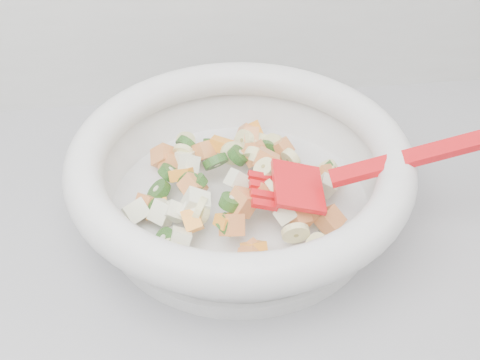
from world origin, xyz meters
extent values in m
cylinder|color=white|center=(-0.17, 1.49, 0.91)|extent=(0.29, 0.29, 0.02)
torus|color=white|center=(-0.17, 1.49, 0.98)|extent=(0.35, 0.35, 0.04)
cylinder|color=beige|center=(-0.13, 1.57, 0.93)|extent=(0.04, 0.04, 0.02)
cylinder|color=beige|center=(-0.15, 1.57, 0.94)|extent=(0.02, 0.04, 0.04)
cylinder|color=beige|center=(-0.11, 1.52, 0.94)|extent=(0.03, 0.02, 0.03)
cylinder|color=beige|center=(-0.14, 1.46, 0.95)|extent=(0.02, 0.03, 0.03)
cylinder|color=beige|center=(-0.15, 1.53, 0.95)|extent=(0.03, 0.03, 0.03)
cylinder|color=beige|center=(-0.14, 1.52, 0.95)|extent=(0.03, 0.03, 0.02)
cylinder|color=beige|center=(-0.14, 1.49, 0.96)|extent=(0.03, 0.03, 0.02)
cylinder|color=beige|center=(-0.13, 1.57, 0.93)|extent=(0.03, 0.02, 0.02)
cylinder|color=beige|center=(-0.10, 1.40, 0.93)|extent=(0.03, 0.03, 0.03)
cylinder|color=beige|center=(-0.12, 1.49, 0.95)|extent=(0.04, 0.03, 0.03)
cylinder|color=beige|center=(-0.21, 1.45, 0.94)|extent=(0.03, 0.03, 0.03)
cylinder|color=beige|center=(-0.22, 1.59, 0.93)|extent=(0.03, 0.03, 0.03)
cylinder|color=beige|center=(-0.07, 1.52, 0.93)|extent=(0.03, 0.04, 0.03)
cylinder|color=beige|center=(-0.22, 1.56, 0.94)|extent=(0.03, 0.02, 0.03)
cylinder|color=beige|center=(-0.24, 1.42, 0.93)|extent=(0.04, 0.03, 0.03)
cylinder|color=beige|center=(-0.17, 1.54, 0.94)|extent=(0.03, 0.02, 0.03)
cylinder|color=beige|center=(-0.21, 1.45, 0.95)|extent=(0.02, 0.04, 0.04)
cylinder|color=beige|center=(-0.12, 1.56, 0.94)|extent=(0.03, 0.04, 0.03)
cylinder|color=beige|center=(-0.08, 1.44, 0.93)|extent=(0.04, 0.03, 0.03)
cylinder|color=beige|center=(-0.12, 1.42, 0.94)|extent=(0.04, 0.01, 0.04)
cube|color=#E49248|center=(-0.14, 1.54, 0.95)|extent=(0.04, 0.03, 0.04)
cube|color=#E49248|center=(-0.26, 1.48, 0.93)|extent=(0.03, 0.03, 0.03)
cube|color=#E49248|center=(-0.11, 1.55, 0.94)|extent=(0.03, 0.03, 0.03)
cube|color=#E49248|center=(-0.20, 1.56, 0.94)|extent=(0.03, 0.03, 0.03)
cube|color=#E49248|center=(-0.11, 1.44, 0.94)|extent=(0.02, 0.03, 0.03)
cube|color=#E49248|center=(-0.18, 1.43, 0.94)|extent=(0.03, 0.03, 0.03)
cube|color=#E49248|center=(-0.22, 1.49, 0.94)|extent=(0.03, 0.03, 0.03)
cube|color=#E49248|center=(-0.11, 1.44, 0.94)|extent=(0.03, 0.02, 0.03)
cube|color=#E49248|center=(-0.17, 1.45, 0.95)|extent=(0.04, 0.03, 0.03)
cube|color=#E49248|center=(-0.15, 1.54, 0.95)|extent=(0.03, 0.03, 0.03)
cube|color=#E49248|center=(-0.07, 1.51, 0.93)|extent=(0.04, 0.03, 0.03)
cube|color=#E49248|center=(-0.25, 1.56, 0.93)|extent=(0.03, 0.03, 0.04)
cube|color=#E49248|center=(-0.17, 1.39, 0.93)|extent=(0.04, 0.03, 0.03)
cube|color=#E49248|center=(-0.08, 1.44, 0.93)|extent=(0.03, 0.04, 0.03)
cube|color=#E49248|center=(-0.11, 1.49, 0.95)|extent=(0.03, 0.03, 0.03)
cube|color=#E49248|center=(-0.15, 1.46, 0.95)|extent=(0.03, 0.03, 0.03)
cube|color=#E49248|center=(-0.15, 1.60, 0.92)|extent=(0.03, 0.03, 0.04)
cube|color=#E49248|center=(-0.14, 1.51, 0.96)|extent=(0.03, 0.03, 0.03)
cube|color=#E49248|center=(-0.14, 1.58, 0.94)|extent=(0.02, 0.03, 0.03)
cube|color=#E49248|center=(-0.24, 1.55, 0.93)|extent=(0.02, 0.03, 0.03)
cylinder|color=green|center=(-0.18, 1.45, 0.95)|extent=(0.03, 0.03, 0.02)
cylinder|color=green|center=(-0.22, 1.57, 0.94)|extent=(0.03, 0.03, 0.04)
cylinder|color=green|center=(-0.19, 1.53, 0.95)|extent=(0.04, 0.03, 0.04)
cylinder|color=green|center=(-0.19, 1.57, 0.93)|extent=(0.03, 0.03, 0.03)
cylinder|color=green|center=(-0.13, 1.55, 0.94)|extent=(0.03, 0.02, 0.04)
cylinder|color=green|center=(-0.24, 1.52, 0.94)|extent=(0.03, 0.03, 0.02)
cylinder|color=green|center=(-0.21, 1.49, 0.95)|extent=(0.03, 0.03, 0.03)
cylinder|color=green|center=(-0.25, 1.50, 0.93)|extent=(0.03, 0.04, 0.03)
cylinder|color=green|center=(-0.25, 1.47, 0.93)|extent=(0.03, 0.04, 0.03)
cylinder|color=green|center=(-0.16, 1.53, 0.95)|extent=(0.03, 0.03, 0.03)
cylinder|color=green|center=(-0.22, 1.50, 0.94)|extent=(0.03, 0.03, 0.04)
cylinder|color=green|center=(-0.06, 1.52, 0.93)|extent=(0.03, 0.03, 0.03)
cylinder|color=green|center=(-0.25, 1.43, 0.93)|extent=(0.03, 0.03, 0.03)
cylinder|color=green|center=(-0.19, 1.43, 0.94)|extent=(0.03, 0.03, 0.03)
cube|color=white|center=(-0.17, 1.48, 0.96)|extent=(0.03, 0.03, 0.03)
cube|color=white|center=(-0.24, 1.46, 0.94)|extent=(0.03, 0.02, 0.03)
cube|color=white|center=(-0.22, 1.45, 0.94)|extent=(0.03, 0.03, 0.03)
cube|color=white|center=(-0.22, 1.52, 0.95)|extent=(0.03, 0.03, 0.03)
cube|color=white|center=(-0.22, 1.55, 0.93)|extent=(0.03, 0.03, 0.02)
cube|color=white|center=(-0.22, 1.46, 0.95)|extent=(0.03, 0.02, 0.03)
cube|color=white|center=(-0.25, 1.47, 0.93)|extent=(0.03, 0.04, 0.03)
cube|color=white|center=(-0.09, 1.50, 0.94)|extent=(0.03, 0.03, 0.03)
cube|color=white|center=(-0.23, 1.43, 0.93)|extent=(0.02, 0.03, 0.03)
cube|color=white|center=(-0.13, 1.44, 0.94)|extent=(0.03, 0.03, 0.03)
cube|color=white|center=(-0.08, 1.48, 0.94)|extent=(0.03, 0.03, 0.03)
cube|color=white|center=(-0.28, 1.47, 0.93)|extent=(0.03, 0.04, 0.03)
cube|color=#FF9C2E|center=(-0.16, 1.40, 0.94)|extent=(0.02, 0.03, 0.03)
cube|color=#FF9C2E|center=(-0.23, 1.51, 0.94)|extent=(0.03, 0.03, 0.03)
cube|color=#FF9C2E|center=(-0.13, 1.60, 0.93)|extent=(0.02, 0.03, 0.02)
cube|color=#FF9C2E|center=(-0.26, 1.48, 0.93)|extent=(0.03, 0.02, 0.02)
cube|color=#FF9C2E|center=(-0.18, 1.56, 0.94)|extent=(0.03, 0.03, 0.02)
cube|color=#FF9C2E|center=(-0.19, 1.43, 0.95)|extent=(0.03, 0.03, 0.02)
cube|color=#FF9C2E|center=(-0.22, 1.44, 0.94)|extent=(0.02, 0.03, 0.02)
cube|color=red|center=(-0.11, 1.45, 0.96)|extent=(0.06, 0.06, 0.03)
cube|color=red|center=(-0.15, 1.48, 0.96)|extent=(0.03, 0.01, 0.01)
cube|color=red|center=(-0.15, 1.46, 0.96)|extent=(0.03, 0.01, 0.01)
cube|color=red|center=(-0.15, 1.45, 0.96)|extent=(0.03, 0.01, 0.01)
cube|color=red|center=(-0.15, 1.44, 0.96)|extent=(0.03, 0.01, 0.01)
cube|color=red|center=(0.01, 1.45, 1.00)|extent=(0.18, 0.03, 0.06)
camera|label=1|loc=(-0.23, 1.01, 1.35)|focal=45.00mm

